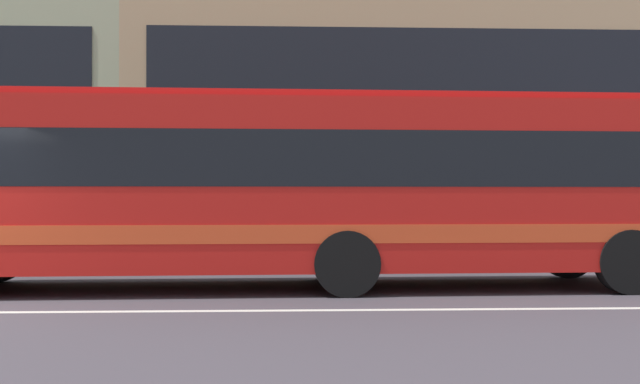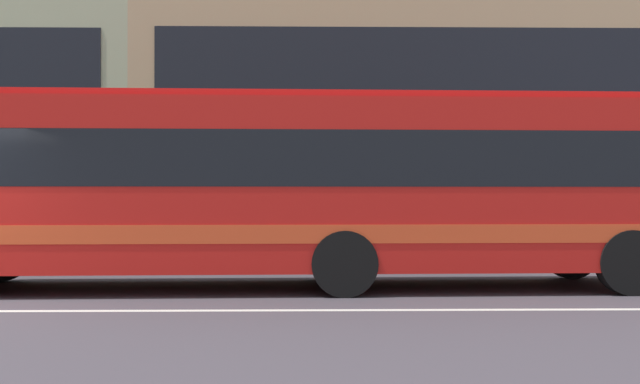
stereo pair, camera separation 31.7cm
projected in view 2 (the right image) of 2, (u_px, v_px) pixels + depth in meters
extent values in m
cube|color=#194727|center=(16.00, 248.00, 16.29)|extent=(21.45, 1.10, 0.82)
cube|color=tan|center=(432.00, 110.00, 26.80)|extent=(18.77, 11.18, 9.17)
cube|color=black|center=(465.00, 60.00, 21.20)|extent=(17.27, 0.04, 1.83)
cube|color=red|center=(292.00, 186.00, 12.55)|extent=(12.36, 2.95, 2.66)
cube|color=black|center=(292.00, 162.00, 12.56)|extent=(11.63, 2.94, 0.85)
cube|color=#E04721|center=(292.00, 230.00, 12.55)|extent=(12.12, 2.96, 0.28)
cube|color=red|center=(292.00, 102.00, 12.56)|extent=(11.86, 2.52, 0.12)
cylinder|color=black|center=(1.00, 254.00, 13.46)|extent=(1.01, 0.31, 1.00)
cylinder|color=black|center=(344.00, 264.00, 11.41)|extent=(1.01, 0.31, 1.00)
cylinder|color=black|center=(334.00, 252.00, 13.76)|extent=(1.01, 0.31, 1.00)
cylinder|color=black|center=(629.00, 262.00, 11.63)|extent=(1.01, 0.31, 1.00)
cylinder|color=black|center=(571.00, 251.00, 13.98)|extent=(1.01, 0.31, 1.00)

